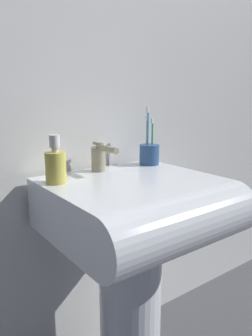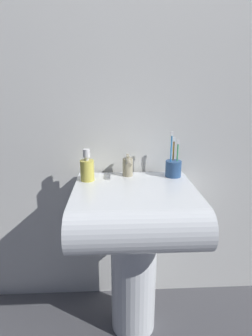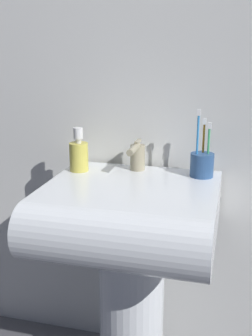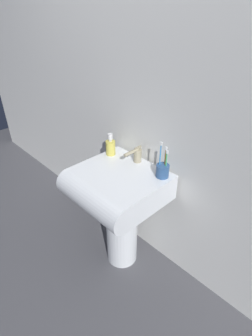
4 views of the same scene
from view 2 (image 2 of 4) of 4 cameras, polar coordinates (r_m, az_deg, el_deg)
ground_plane at (r=1.60m, az=1.54°, el=-30.73°), size 6.00×6.00×0.00m
wall_back at (r=1.34m, az=1.09°, el=17.80°), size 5.00×0.05×2.40m
sink_pedestal at (r=1.39m, az=1.64°, el=-22.44°), size 0.22×0.22×0.60m
sink_basin at (r=1.13m, az=2.04°, el=-9.33°), size 0.53×0.52×0.17m
faucet at (r=1.28m, az=0.41°, el=0.48°), size 0.05×0.14×0.11m
toothbrush_cup at (r=1.30m, az=10.26°, el=0.05°), size 0.08×0.08×0.22m
soap_bottle at (r=1.23m, az=-8.45°, el=-0.18°), size 0.06×0.06×0.15m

